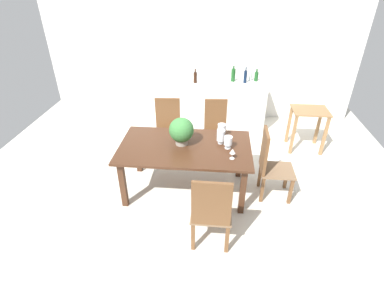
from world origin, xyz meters
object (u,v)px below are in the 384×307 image
flower_centerpiece (181,131)px  kitchen_counter (214,104)px  wine_bottle_dark (233,75)px  wine_bottle_clear (250,75)px  crystal_vase_left (222,129)px  wine_bottle_green (245,77)px  chair_foot_end (270,163)px  chair_far_right (215,128)px  wine_bottle_amber (256,76)px  crystal_vase_right (221,136)px  chair_far_left (168,125)px  crystal_vase_center_near (228,141)px  side_table (308,120)px  wine_bottle_tall (195,77)px  chair_near_right (211,210)px  dining_table (185,152)px  wine_glass (233,152)px

flower_centerpiece → kitchen_counter: size_ratio=0.20×
wine_bottle_dark → wine_bottle_clear: bearing=10.5°
crystal_vase_left → wine_bottle_clear: 2.01m
kitchen_counter → wine_bottle_green: 0.82m
kitchen_counter → wine_bottle_dark: bearing=6.0°
wine_bottle_dark → chair_foot_end: bearing=-77.5°
kitchen_counter → wine_bottle_dark: 0.69m
chair_far_right → wine_bottle_dark: 1.34m
crystal_vase_left → wine_bottle_clear: size_ratio=0.65×
wine_bottle_amber → wine_bottle_clear: size_ratio=0.81×
crystal_vase_right → wine_bottle_amber: wine_bottle_amber is taller
chair_far_left → crystal_vase_center_near: 1.46m
chair_far_left → crystal_vase_left: (0.91, -0.68, 0.32)m
crystal_vase_left → chair_far_right: bearing=98.0°
chair_foot_end → kitchen_counter: bearing=21.2°
wine_bottle_dark → crystal_vase_center_near: bearing=-92.8°
crystal_vase_center_near → chair_far_right: bearing=100.2°
chair_foot_end → side_table: size_ratio=1.35×
chair_foot_end → wine_bottle_tall: wine_bottle_tall is taller
wine_bottle_dark → wine_bottle_clear: 0.34m
crystal_vase_left → wine_bottle_tall: wine_bottle_tall is taller
chair_far_left → wine_bottle_clear: size_ratio=3.50×
chair_far_left → chair_near_right: 2.21m
chair_foot_end → wine_bottle_green: bearing=7.4°
chair_far_left → wine_bottle_dark: bearing=44.3°
flower_centerpiece → crystal_vase_left: (0.55, 0.28, -0.09)m
crystal_vase_left → wine_bottle_green: 1.86m
chair_foot_end → wine_bottle_tall: size_ratio=3.86×
chair_far_left → crystal_vase_right: bearing=-47.5°
chair_near_right → flower_centerpiece: bearing=-66.5°
chair_foot_end → wine_bottle_clear: 2.34m
flower_centerpiece → chair_far_left: bearing=110.7°
chair_foot_end → crystal_vase_right: chair_foot_end is taller
chair_near_right → wine_bottle_green: 3.25m
chair_far_right → flower_centerpiece: 1.15m
kitchen_counter → side_table: (1.66, -0.77, 0.08)m
chair_far_right → crystal_vase_right: size_ratio=4.86×
chair_near_right → crystal_vase_right: (0.08, 1.16, 0.33)m
wine_bottle_green → chair_near_right: bearing=-99.2°
crystal_vase_center_near → wine_bottle_clear: size_ratio=0.62×
dining_table → wine_bottle_green: size_ratio=6.01×
crystal_vase_left → chair_foot_end: bearing=-26.4°
chair_foot_end → wine_bottle_dark: 2.32m
crystal_vase_left → flower_centerpiece: bearing=-152.8°
crystal_vase_right → side_table: size_ratio=0.27×
dining_table → wine_bottle_dark: wine_bottle_dark is taller
dining_table → wine_bottle_clear: wine_bottle_clear is taller
crystal_vase_left → wine_glass: crystal_vase_left is taller
dining_table → wine_bottle_tall: wine_bottle_tall is taller
chair_far_left → wine_bottle_amber: 2.06m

